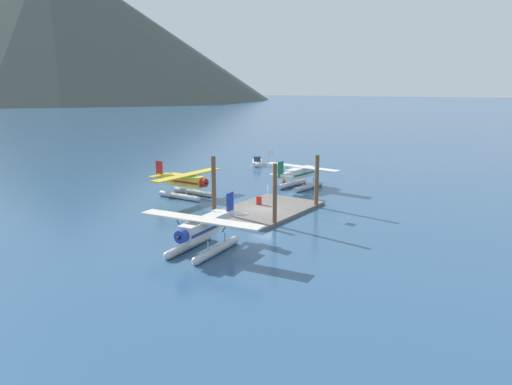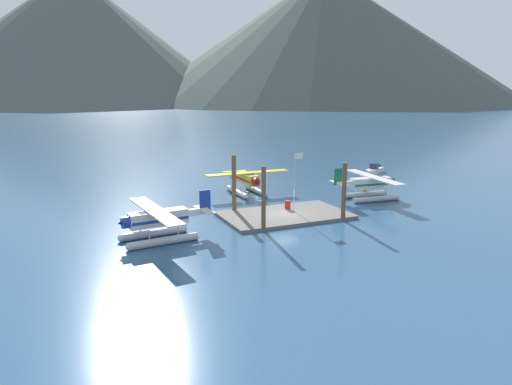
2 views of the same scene
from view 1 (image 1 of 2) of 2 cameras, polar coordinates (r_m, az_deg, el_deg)
ground_plane at (r=49.62m, az=1.06°, el=-2.23°), size 1200.00×1200.00×0.00m
dock_platform at (r=49.58m, az=1.06°, el=-2.06°), size 12.31×7.44×0.30m
piling_near_left at (r=43.83m, az=2.22°, el=-0.30°), size 0.40×0.40×5.78m
piling_near_right at (r=51.06m, az=7.14°, el=1.30°), size 0.44×0.44×5.58m
piling_far_left at (r=47.71m, az=-4.99°, el=0.78°), size 0.44×0.44×5.91m
flagpole at (r=50.19m, az=1.49°, el=2.66°), size 0.95×0.10×6.02m
fuel_drum at (r=51.13m, az=0.34°, el=-0.93°), size 0.62×0.62×0.88m
mooring_buoy at (r=64.72m, az=3.31°, el=1.48°), size 0.63×0.63×0.63m
mountain_ridge_centre_peak at (r=532.83m, az=-22.94°, el=17.61°), size 421.87×421.87×140.55m
seaplane_yellow_bow_centre at (r=56.41m, az=-8.21°, el=1.07°), size 10.40×7.98×3.84m
seaplane_cream_port_aft at (r=37.56m, az=-6.31°, el=-4.60°), size 7.95×10.49×3.84m
seaplane_white_stbd_fwd at (r=61.11m, az=5.24°, el=2.01°), size 7.96×10.49×3.84m
boat_white_open_east at (r=78.68m, az=0.13°, el=3.56°), size 4.32×3.59×1.50m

